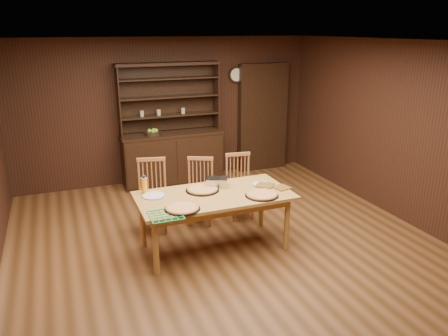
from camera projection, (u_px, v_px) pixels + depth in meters
name	position (u px, v px, depth m)	size (l,w,h in m)	color
floor	(229.00, 247.00, 5.72)	(6.00, 6.00, 0.00)	brown
room_shell	(229.00, 130.00, 5.24)	(6.00, 6.00, 6.00)	beige
china_hutch	(172.00, 151.00, 7.98)	(1.84, 0.52, 2.17)	black
doorway	(262.00, 118.00, 8.63)	(1.00, 0.18, 2.10)	black
wall_clock	(236.00, 75.00, 8.23)	(0.30, 0.05, 0.30)	black
dining_table	(214.00, 200.00, 5.52)	(1.94, 0.97, 0.75)	#C48D44
chair_left	(153.00, 192.00, 6.13)	(0.50, 0.48, 1.02)	#AE693B
chair_center	(200.00, 188.00, 6.37)	(0.52, 0.51, 0.97)	#AE693B
chair_right	(239.00, 184.00, 6.56)	(0.44, 0.43, 0.97)	#AE693B
pizza_left	(182.00, 208.00, 5.03)	(0.42, 0.42, 0.04)	black
pizza_right	(262.00, 195.00, 5.43)	(0.42, 0.42, 0.04)	black
pizza_center	(202.00, 189.00, 5.61)	(0.43, 0.43, 0.04)	black
cooling_rack	(165.00, 215.00, 4.86)	(0.35, 0.35, 0.02)	#0DAC5B
plate_left	(154.00, 196.00, 5.43)	(0.29, 0.29, 0.02)	silver
plate_right	(261.00, 184.00, 5.83)	(0.24, 0.24, 0.02)	silver
foil_dish	(217.00, 182.00, 5.76)	(0.28, 0.20, 0.11)	white
juice_bottle	(144.00, 185.00, 5.50)	(0.08, 0.08, 0.23)	#FFA40D
pot_holder_a	(282.00, 188.00, 5.70)	(0.19, 0.19, 0.01)	#B01514
pot_holder_b	(265.00, 185.00, 5.78)	(0.21, 0.21, 0.02)	#B01514
fruit_bowl	(153.00, 133.00, 7.67)	(0.26, 0.26, 0.12)	black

